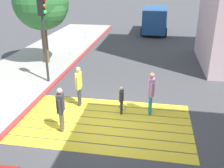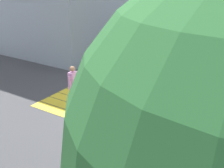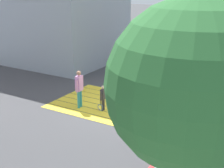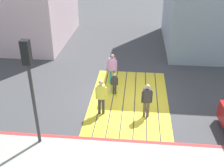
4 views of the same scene
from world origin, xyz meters
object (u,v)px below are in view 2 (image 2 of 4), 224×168
object	(u,v)px
pedestrian_adult_side	(73,84)
pedestrian_adult_lead	(138,104)
car_parked_near_curb	(214,60)
pedestrian_adult_trailing	(163,86)
pedestrian_child_with_racket	(100,97)
traffic_light_corner	(191,79)

from	to	relation	value
pedestrian_adult_side	pedestrian_adult_lead	bearing A→B (deg)	176.00
car_parked_near_curb	pedestrian_adult_side	xyz separation A→B (m)	(3.64, 7.11, 0.28)
car_parked_near_curb	pedestrian_adult_lead	world-z (taller)	pedestrian_adult_lead
pedestrian_adult_lead	pedestrian_adult_trailing	world-z (taller)	pedestrian_adult_lead
pedestrian_adult_lead	pedestrian_adult_trailing	distance (m)	2.01
pedestrian_adult_lead	pedestrian_child_with_racket	bearing A→B (deg)	-12.69
car_parked_near_curb	pedestrian_adult_trailing	size ratio (longest dim) A/B	2.66
pedestrian_adult_trailing	pedestrian_adult_side	distance (m)	3.51
car_parked_near_curb	pedestrian_adult_trailing	distance (m)	5.35
car_parked_near_curb	pedestrian_adult_trailing	bearing A→B (deg)	83.25
traffic_light_corner	pedestrian_adult_lead	xyz separation A→B (m)	(2.26, -2.11, -2.03)
pedestrian_adult_lead	pedestrian_adult_side	bearing A→B (deg)	-4.00
traffic_light_corner	pedestrian_child_with_racket	bearing A→B (deg)	-31.65
car_parked_near_curb	pedestrian_child_with_racket	bearing A→B (deg)	69.93
pedestrian_adult_trailing	pedestrian_child_with_racket	xyz separation A→B (m)	(1.89, 1.59, -0.31)
pedestrian_adult_side	pedestrian_child_with_racket	xyz separation A→B (m)	(-1.11, -0.21, -0.36)
traffic_light_corner	pedestrian_adult_lead	size ratio (longest dim) A/B	2.46
car_parked_near_curb	traffic_light_corner	distance (m)	9.84
pedestrian_adult_side	pedestrian_child_with_racket	distance (m)	1.19
pedestrian_child_with_racket	car_parked_near_curb	bearing A→B (deg)	-110.07
car_parked_near_curb	traffic_light_corner	bearing A→B (deg)	99.51
pedestrian_adult_trailing	pedestrian_child_with_racket	bearing A→B (deg)	40.05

